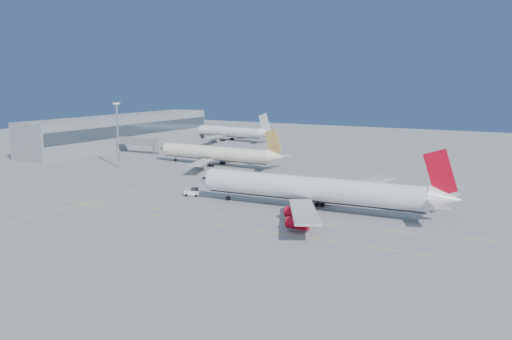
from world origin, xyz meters
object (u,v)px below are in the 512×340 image
(airliner_etihad, at_px, (218,154))
(light_mast, at_px, (117,129))
(pushback_tug, at_px, (193,192))
(airliner_third, at_px, (228,132))
(airliner_virgin, at_px, (316,190))

(airliner_etihad, distance_m, light_mast, 37.53)
(airliner_etihad, distance_m, pushback_tug, 55.67)
(airliner_third, distance_m, light_mast, 98.58)
(airliner_virgin, distance_m, airliner_third, 162.03)
(airliner_etihad, relative_size, pushback_tug, 12.43)
(airliner_etihad, xyz_separation_m, pushback_tug, (24.08, -50.07, -3.45))
(airliner_virgin, height_order, airliner_third, airliner_virgin)
(pushback_tug, height_order, light_mast, light_mast)
(airliner_third, relative_size, light_mast, 2.35)
(airliner_third, xyz_separation_m, light_mast, (13.29, -97.21, 9.56))
(pushback_tug, relative_size, light_mast, 0.19)
(airliner_virgin, bearing_deg, pushback_tug, 179.11)
(airliner_virgin, distance_m, pushback_tug, 37.03)
(airliner_virgin, bearing_deg, light_mast, 161.11)
(airliner_etihad, relative_size, airliner_third, 1.02)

